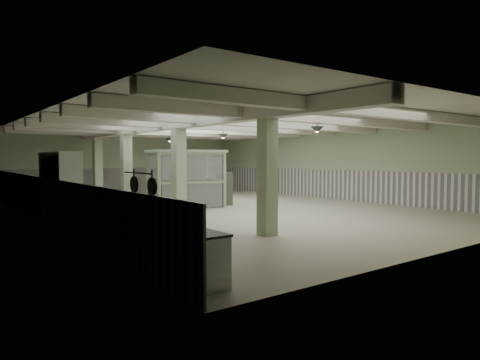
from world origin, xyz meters
TOP-DOWN VIEW (x-y plane):
  - floor at (0.00, 0.00)m, footprint 20.00×20.00m
  - ceiling at (0.00, 0.00)m, footprint 14.00×20.00m
  - wall_back at (0.00, 10.00)m, footprint 14.00×0.02m
  - wall_front at (0.00, -10.00)m, footprint 14.00×0.02m
  - wall_left at (-7.00, 0.00)m, footprint 0.02×20.00m
  - wall_right at (7.00, 0.00)m, footprint 0.02×20.00m
  - wainscot_left at (-6.97, 0.00)m, footprint 0.05×19.90m
  - wainscot_right at (6.97, 0.00)m, footprint 0.05×19.90m
  - wainscot_back at (0.00, 9.97)m, footprint 13.90×0.05m
  - girder at (-2.50, 0.00)m, footprint 0.45×19.90m
  - beam_a at (0.00, -7.50)m, footprint 13.90×0.35m
  - beam_b at (0.00, -5.00)m, footprint 13.90×0.35m
  - beam_c at (0.00, -2.50)m, footprint 13.90×0.35m
  - beam_d at (0.00, 0.00)m, footprint 13.90×0.35m
  - beam_e at (0.00, 2.50)m, footprint 13.90×0.35m
  - beam_f at (0.00, 5.00)m, footprint 13.90×0.35m
  - beam_g at (0.00, 7.50)m, footprint 13.90×0.35m
  - column_a at (-2.50, -6.00)m, footprint 0.42×0.42m
  - column_b at (-2.50, -1.00)m, footprint 0.42×0.42m
  - column_c at (-2.50, 4.00)m, footprint 0.42×0.42m
  - column_d at (-2.50, 8.00)m, footprint 0.42×0.42m
  - hook_rail at (-6.93, -7.60)m, footprint 0.02×1.20m
  - pendant_front at (0.50, -5.00)m, footprint 0.44×0.44m
  - pendant_mid at (0.50, 0.50)m, footprint 0.44×0.44m
  - pendant_back at (0.50, 5.50)m, footprint 0.44×0.44m
  - prep_counter at (-6.54, -7.00)m, footprint 0.85×4.85m
  - pitcher_near at (-6.54, -8.33)m, footprint 0.21×0.24m
  - pitcher_far at (-6.45, -5.27)m, footprint 0.27×0.28m
  - veg_colander at (-6.41, -7.25)m, footprint 0.58×0.58m
  - orange_bowl at (-6.50, -5.61)m, footprint 0.31×0.31m
  - skillet_near at (-6.88, -8.10)m, footprint 0.04×0.31m
  - skillet_far at (-6.88, -7.32)m, footprint 0.04×0.30m
  - walkin_cooler at (-6.62, -1.01)m, footprint 1.19×2.63m
  - guard_booth at (-0.80, 1.56)m, footprint 3.58×3.24m
  - filing_cabinet at (0.91, 0.97)m, footprint 0.57×0.74m

SIDE VIEW (x-z plane):
  - floor at x=0.00m, z-range 0.00..0.00m
  - prep_counter at x=-6.54m, z-range 0.01..0.92m
  - filing_cabinet at x=0.91m, z-range 0.00..1.47m
  - wainscot_left at x=-6.97m, z-range 0.00..1.50m
  - wainscot_right at x=6.97m, z-range 0.00..1.50m
  - wainscot_back at x=0.00m, z-range 0.00..1.50m
  - orange_bowl at x=-6.50m, z-range 0.90..0.99m
  - veg_colander at x=-6.41m, z-range 0.90..1.11m
  - pitcher_near at x=-6.54m, z-range 0.90..1.18m
  - pitcher_far at x=-6.45m, z-range 0.90..1.18m
  - walkin_cooler at x=-6.62m, z-range 0.00..2.41m
  - skillet_near at x=-6.88m, z-range 1.47..1.79m
  - skillet_far at x=-6.88m, z-range 1.48..1.78m
  - guard_booth at x=-0.80m, z-range 0.45..2.91m
  - wall_back at x=0.00m, z-range 0.00..3.60m
  - wall_front at x=0.00m, z-range 0.00..3.60m
  - wall_left at x=-7.00m, z-range 0.00..3.60m
  - wall_right at x=7.00m, z-range 0.00..3.60m
  - column_a at x=-2.50m, z-range 0.00..3.60m
  - column_b at x=-2.50m, z-range 0.00..3.60m
  - column_c at x=-2.50m, z-range 0.00..3.60m
  - column_d at x=-2.50m, z-range 0.00..3.60m
  - hook_rail at x=-6.93m, z-range 1.84..1.86m
  - pendant_front at x=0.50m, z-range 2.94..3.16m
  - pendant_mid at x=0.50m, z-range 2.94..3.16m
  - pendant_back at x=0.50m, z-range 2.94..3.16m
  - girder at x=-2.50m, z-range 3.18..3.58m
  - beam_a at x=0.00m, z-range 3.26..3.58m
  - beam_b at x=0.00m, z-range 3.26..3.58m
  - beam_c at x=0.00m, z-range 3.26..3.58m
  - beam_d at x=0.00m, z-range 3.26..3.58m
  - beam_e at x=0.00m, z-range 3.26..3.58m
  - beam_f at x=0.00m, z-range 3.26..3.58m
  - beam_g at x=0.00m, z-range 3.26..3.58m
  - ceiling at x=0.00m, z-range 3.59..3.61m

